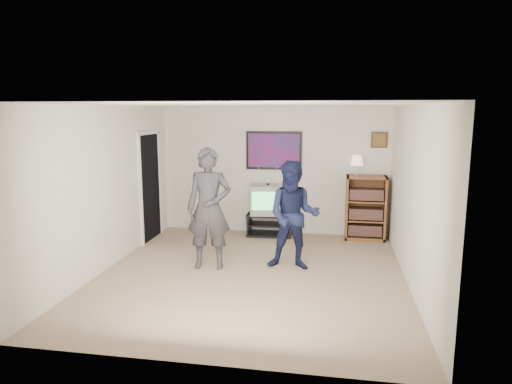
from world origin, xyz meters
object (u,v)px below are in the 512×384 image
(media_stand, at_px, (270,224))
(crt_television, at_px, (268,199))
(person_tall, at_px, (209,209))
(bookshelf, at_px, (365,208))
(person_short, at_px, (294,216))

(media_stand, bearing_deg, crt_television, 179.00)
(person_tall, bearing_deg, crt_television, 66.80)
(bookshelf, height_order, person_tall, person_tall)
(person_short, bearing_deg, media_stand, 109.97)
(crt_television, height_order, person_short, person_short)
(person_tall, bearing_deg, bookshelf, 33.62)
(bookshelf, xyz_separation_m, person_tall, (-2.49, -2.05, 0.33))
(crt_television, height_order, bookshelf, bookshelf)
(person_short, bearing_deg, crt_television, 111.11)
(bookshelf, distance_m, person_short, 2.25)
(bookshelf, bearing_deg, person_short, -122.39)
(person_tall, relative_size, person_short, 1.12)
(crt_television, xyz_separation_m, person_short, (0.67, -1.84, 0.12))
(media_stand, height_order, person_short, person_short)
(crt_television, bearing_deg, bookshelf, -6.49)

